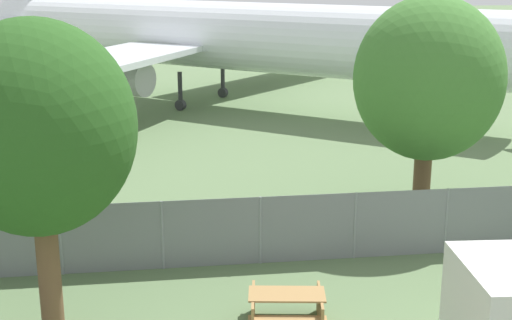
{
  "coord_description": "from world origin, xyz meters",
  "views": [
    {
      "loc": [
        -2.48,
        -6.91,
        7.7
      ],
      "look_at": [
        0.3,
        13.37,
        2.0
      ],
      "focal_mm": 50.0,
      "sensor_mm": 36.0,
      "label": 1
    }
  ],
  "objects_px": {
    "airplane": "(219,36)",
    "picnic_bench_near_cabin": "(287,305)",
    "tree_left_of_cabin": "(37,129)",
    "tree_near_hangar": "(428,79)"
  },
  "relations": [
    {
      "from": "airplane",
      "to": "tree_near_hangar",
      "type": "distance_m",
      "value": 19.36
    },
    {
      "from": "picnic_bench_near_cabin",
      "to": "tree_near_hangar",
      "type": "distance_m",
      "value": 9.12
    },
    {
      "from": "tree_left_of_cabin",
      "to": "picnic_bench_near_cabin",
      "type": "bearing_deg",
      "value": -5.92
    },
    {
      "from": "tree_near_hangar",
      "to": "picnic_bench_near_cabin",
      "type": "bearing_deg",
      "value": -130.56
    },
    {
      "from": "airplane",
      "to": "picnic_bench_near_cabin",
      "type": "relative_size",
      "value": 18.09
    },
    {
      "from": "airplane",
      "to": "tree_left_of_cabin",
      "type": "bearing_deg",
      "value": -66.23
    },
    {
      "from": "airplane",
      "to": "tree_left_of_cabin",
      "type": "height_order",
      "value": "airplane"
    },
    {
      "from": "airplane",
      "to": "tree_near_hangar",
      "type": "bearing_deg",
      "value": -39.09
    },
    {
      "from": "picnic_bench_near_cabin",
      "to": "tree_left_of_cabin",
      "type": "distance_m",
      "value": 6.46
    },
    {
      "from": "picnic_bench_near_cabin",
      "to": "tree_left_of_cabin",
      "type": "height_order",
      "value": "tree_left_of_cabin"
    }
  ]
}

